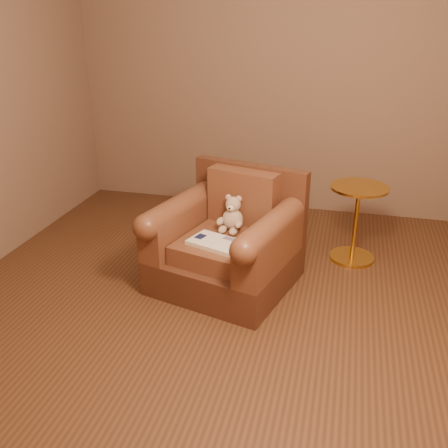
# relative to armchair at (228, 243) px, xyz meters

# --- Properties ---
(floor) EXTENTS (4.00, 4.00, 0.00)m
(floor) POSITION_rel_armchair_xyz_m (0.14, -0.39, -0.31)
(floor) COLOR #53311C
(floor) RESTS_ON ground
(room) EXTENTS (4.02, 4.02, 2.71)m
(room) POSITION_rel_armchair_xyz_m (0.14, -0.39, 1.40)
(room) COLOR #7F624E
(room) RESTS_ON ground
(armchair) EXTENTS (1.09, 1.05, 0.81)m
(armchair) POSITION_rel_armchair_xyz_m (0.00, 0.00, 0.00)
(armchair) COLOR #4D2919
(armchair) RESTS_ON floor
(teddy_bear) EXTENTS (0.19, 0.22, 0.26)m
(teddy_bear) POSITION_rel_armchair_xyz_m (0.01, 0.07, 0.17)
(teddy_bear) COLOR tan
(teddy_bear) RESTS_ON armchair
(guidebook) EXTENTS (0.43, 0.33, 0.03)m
(guidebook) POSITION_rel_armchair_xyz_m (-0.03, -0.20, 0.09)
(guidebook) COLOR beige
(guidebook) RESTS_ON armchair
(side_table) EXTENTS (0.44, 0.44, 0.62)m
(side_table) POSITION_rel_armchair_xyz_m (0.88, 0.59, 0.02)
(side_table) COLOR gold
(side_table) RESTS_ON floor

